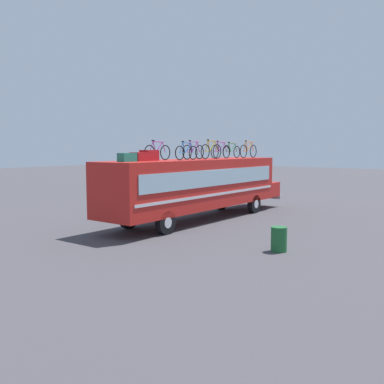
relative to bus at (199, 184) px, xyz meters
The scene contains 13 objects.
ground_plane 1.78m from the bus, behind, with size 120.00×120.00×0.00m, color #423F44.
bus is the anchor object (origin of this frame).
luggage_bag_1 4.99m from the bus, behind, with size 0.72×0.42×0.35m, color #1E7F66.
luggage_bag_2 4.17m from the bus, behind, with size 0.63×0.55×0.36m, color maroon.
luggage_bag_3 3.53m from the bus, behind, with size 0.72×0.52×0.46m, color maroon.
rooftop_bicycle_1 3.10m from the bus, behind, with size 1.72×0.44×0.90m.
rooftop_bicycle_2 2.15m from the bus, 166.22° to the right, with size 1.64×0.44×0.86m.
rooftop_bicycle_3 1.63m from the bus, 167.55° to the left, with size 1.69×0.44×0.92m.
rooftop_bicycle_4 1.81m from the bus, 10.80° to the right, with size 1.77×0.44×0.97m.
rooftop_bicycle_5 2.53m from the bus, ahead, with size 1.80×0.44×0.93m.
rooftop_bicycle_6 3.47m from the bus, ahead, with size 1.73×0.44×0.88m.
rooftop_bicycle_7 4.47m from the bus, ahead, with size 1.82×0.44×0.96m.
trash_bin 7.19m from the bus, 121.00° to the right, with size 0.54×0.54×0.85m, color #1E592D.
Camera 1 is at (-16.73, -12.44, 3.51)m, focal length 40.46 mm.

